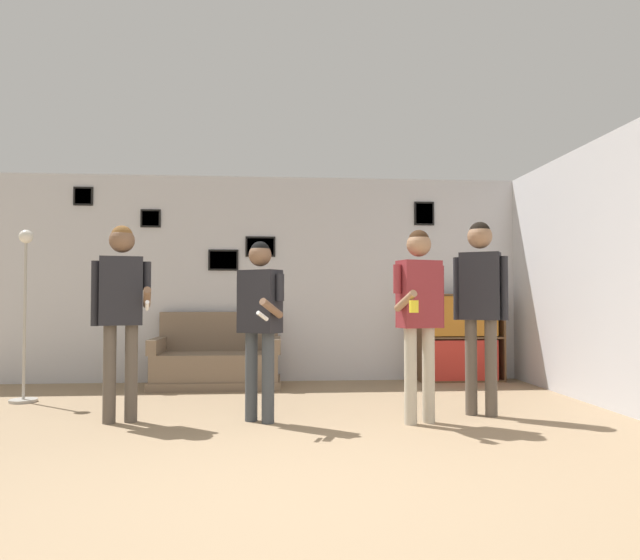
% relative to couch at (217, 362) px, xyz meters
% --- Properties ---
extents(ground_plane, '(20.00, 20.00, 0.00)m').
position_rel_couch_xyz_m(ground_plane, '(0.79, -4.02, -0.30)').
color(ground_plane, '#937A5B').
extents(wall_back, '(8.73, 0.08, 2.70)m').
position_rel_couch_xyz_m(wall_back, '(0.79, 0.41, 1.06)').
color(wall_back, silver).
rests_on(wall_back, ground_plane).
extents(wall_right, '(0.06, 6.81, 2.70)m').
position_rel_couch_xyz_m(wall_right, '(3.98, -1.82, 1.05)').
color(wall_right, silver).
rests_on(wall_right, ground_plane).
extents(couch, '(1.56, 0.80, 0.91)m').
position_rel_couch_xyz_m(couch, '(0.00, 0.00, 0.00)').
color(couch, '#7A6651').
rests_on(couch, ground_plane).
extents(bookshelf, '(1.11, 0.30, 1.15)m').
position_rel_couch_xyz_m(bookshelf, '(3.15, 0.19, 0.27)').
color(bookshelf, brown).
rests_on(bookshelf, ground_plane).
extents(floor_lamp, '(0.28, 0.28, 1.81)m').
position_rel_couch_xyz_m(floor_lamp, '(-1.92, -0.93, 0.64)').
color(floor_lamp, '#ADA89E').
rests_on(floor_lamp, ground_plane).
extents(person_player_foreground_left, '(0.55, 0.44, 1.73)m').
position_rel_couch_xyz_m(person_player_foreground_left, '(-0.64, -2.02, 0.77)').
color(person_player_foreground_left, brown).
rests_on(person_player_foreground_left, ground_plane).
extents(person_player_foreground_center, '(0.43, 0.59, 1.59)m').
position_rel_couch_xyz_m(person_player_foreground_center, '(0.58, -2.09, 0.67)').
color(person_player_foreground_center, '#3D4247').
rests_on(person_player_foreground_center, ground_plane).
extents(person_watcher_holding_cup, '(0.48, 0.51, 1.69)m').
position_rel_couch_xyz_m(person_watcher_holding_cup, '(1.97, -2.26, 0.74)').
color(person_watcher_holding_cup, '#B7AD99').
rests_on(person_watcher_holding_cup, ground_plane).
extents(person_spectator_near_bookshelf, '(0.45, 0.35, 1.80)m').
position_rel_couch_xyz_m(person_spectator_near_bookshelf, '(2.63, -1.97, 0.83)').
color(person_spectator_near_bookshelf, brown).
rests_on(person_spectator_near_bookshelf, ground_plane).
extents(drinking_cup, '(0.09, 0.09, 0.11)m').
position_rel_couch_xyz_m(drinking_cup, '(3.29, 0.19, 0.90)').
color(drinking_cup, blue).
rests_on(drinking_cup, bookshelf).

